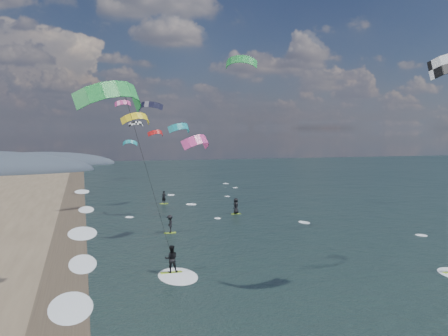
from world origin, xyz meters
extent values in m
plane|color=black|center=(0.00, 0.00, 0.00)|extent=(260.00, 260.00, 0.00)
cube|color=#382D23|center=(-12.00, 10.00, 0.00)|extent=(3.00, 240.00, 0.00)
ellipsoid|color=#3D4756|center=(-22.00, 120.00, 0.00)|extent=(40.00, 18.00, 7.00)
cube|color=#9ECD24|center=(-5.04, 10.88, 0.03)|extent=(1.46, 0.45, 0.07)
imported|color=black|center=(-5.04, 10.88, 1.00)|extent=(0.96, 0.78, 1.86)
ellipsoid|color=white|center=(-4.74, 10.08, 0.00)|extent=(2.60, 4.20, 0.12)
cylinder|color=black|center=(-6.79, 7.88, 6.59)|extent=(0.02, 0.02, 12.66)
cube|color=#9ECD24|center=(-2.94, 23.77, 0.03)|extent=(1.10, 0.35, 0.05)
imported|color=black|center=(-2.94, 23.77, 0.89)|extent=(0.68, 1.11, 1.68)
cube|color=#9ECD24|center=(6.15, 32.11, 0.03)|extent=(1.10, 0.35, 0.05)
imported|color=black|center=(6.15, 32.11, 0.95)|extent=(1.03, 1.00, 1.79)
cube|color=#9ECD24|center=(-0.61, 42.06, 0.03)|extent=(1.10, 0.35, 0.05)
imported|color=black|center=(-0.61, 42.06, 0.87)|extent=(0.72, 0.66, 1.65)
ellipsoid|color=white|center=(-10.80, 6.00, 0.00)|extent=(2.40, 5.40, 0.11)
ellipsoid|color=white|center=(-10.80, 15.00, 0.00)|extent=(2.40, 5.40, 0.11)
ellipsoid|color=white|center=(-10.80, 26.00, 0.00)|extent=(2.40, 5.40, 0.11)
ellipsoid|color=white|center=(-10.80, 40.00, 0.00)|extent=(2.40, 5.40, 0.11)
ellipsoid|color=white|center=(-10.80, 58.00, 0.00)|extent=(2.40, 5.40, 0.11)
camera|label=1|loc=(-10.68, -22.02, 9.82)|focal=40.00mm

